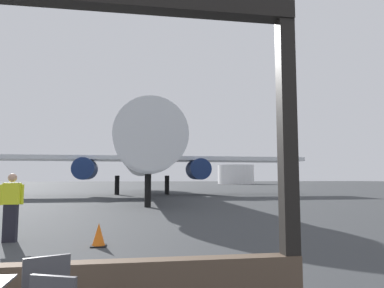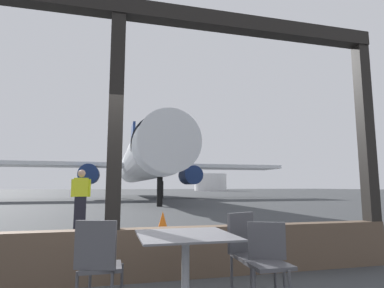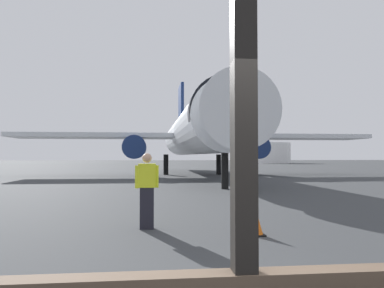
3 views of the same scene
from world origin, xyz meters
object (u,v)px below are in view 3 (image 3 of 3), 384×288
at_px(airplane, 195,133).
at_px(ground_crew_worker, 147,190).
at_px(traffic_cone, 256,223).
at_px(fuel_storage_tank, 271,153).

xyz_separation_m(airplane, ground_crew_worker, (-3.85, -23.01, -2.79)).
distance_m(traffic_cone, fuel_storage_tank, 85.06).
bearing_deg(airplane, ground_crew_worker, -99.50).
relative_size(airplane, fuel_storage_tank, 3.56).
bearing_deg(ground_crew_worker, traffic_cone, -22.73).
xyz_separation_m(airplane, traffic_cone, (-1.55, -23.97, -3.43)).
relative_size(airplane, traffic_cone, 60.57).
xyz_separation_m(airplane, fuel_storage_tank, (25.37, 56.69, -1.24)).
bearing_deg(traffic_cone, ground_crew_worker, 157.27).
distance_m(airplane, ground_crew_worker, 23.50).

